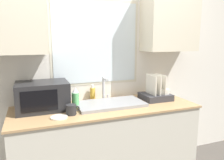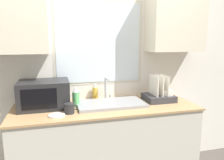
{
  "view_description": "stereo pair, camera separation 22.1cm",
  "coord_description": "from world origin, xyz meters",
  "px_view_note": "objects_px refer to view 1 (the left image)",
  "views": [
    {
      "loc": [
        -0.71,
        -1.74,
        1.57
      ],
      "look_at": [
        0.06,
        0.3,
        1.17
      ],
      "focal_mm": 35.0,
      "sensor_mm": 36.0,
      "label": 1
    },
    {
      "loc": [
        -0.5,
        -1.81,
        1.57
      ],
      "look_at": [
        0.06,
        0.3,
        1.17
      ],
      "focal_mm": 35.0,
      "sensor_mm": 36.0,
      "label": 2
    }
  ],
  "objects_px": {
    "spray_bottle": "(75,98)",
    "soap_bottle": "(93,93)",
    "dish_rack": "(156,94)",
    "mug_near_sink": "(71,110)",
    "faucet": "(104,87)",
    "microwave": "(43,96)"
  },
  "relations": [
    {
      "from": "spray_bottle",
      "to": "soap_bottle",
      "type": "bearing_deg",
      "value": 40.8
    },
    {
      "from": "dish_rack",
      "to": "spray_bottle",
      "type": "bearing_deg",
      "value": 178.28
    },
    {
      "from": "soap_bottle",
      "to": "mug_near_sink",
      "type": "relative_size",
      "value": 1.37
    },
    {
      "from": "faucet",
      "to": "soap_bottle",
      "type": "bearing_deg",
      "value": 158.12
    },
    {
      "from": "spray_bottle",
      "to": "dish_rack",
      "type": "bearing_deg",
      "value": -1.72
    },
    {
      "from": "soap_bottle",
      "to": "mug_near_sink",
      "type": "height_order",
      "value": "soap_bottle"
    },
    {
      "from": "soap_bottle",
      "to": "microwave",
      "type": "bearing_deg",
      "value": -163.96
    },
    {
      "from": "microwave",
      "to": "dish_rack",
      "type": "relative_size",
      "value": 1.57
    },
    {
      "from": "spray_bottle",
      "to": "microwave",
      "type": "bearing_deg",
      "value": 171.39
    },
    {
      "from": "microwave",
      "to": "soap_bottle",
      "type": "relative_size",
      "value": 2.78
    },
    {
      "from": "microwave",
      "to": "dish_rack",
      "type": "bearing_deg",
      "value": -3.47
    },
    {
      "from": "faucet",
      "to": "soap_bottle",
      "type": "relative_size",
      "value": 1.51
    },
    {
      "from": "dish_rack",
      "to": "spray_bottle",
      "type": "xyz_separation_m",
      "value": [
        -0.94,
        0.03,
        0.03
      ]
    },
    {
      "from": "mug_near_sink",
      "to": "faucet",
      "type": "bearing_deg",
      "value": 39.31
    },
    {
      "from": "dish_rack",
      "to": "soap_bottle",
      "type": "height_order",
      "value": "dish_rack"
    },
    {
      "from": "faucet",
      "to": "dish_rack",
      "type": "height_order",
      "value": "dish_rack"
    },
    {
      "from": "dish_rack",
      "to": "soap_bottle",
      "type": "bearing_deg",
      "value": 161.36
    },
    {
      "from": "dish_rack",
      "to": "soap_bottle",
      "type": "relative_size",
      "value": 1.77
    },
    {
      "from": "microwave",
      "to": "soap_bottle",
      "type": "distance_m",
      "value": 0.58
    },
    {
      "from": "faucet",
      "to": "dish_rack",
      "type": "distance_m",
      "value": 0.61
    },
    {
      "from": "dish_rack",
      "to": "mug_near_sink",
      "type": "height_order",
      "value": "dish_rack"
    },
    {
      "from": "microwave",
      "to": "spray_bottle",
      "type": "xyz_separation_m",
      "value": [
        0.31,
        -0.05,
        -0.04
      ]
    }
  ]
}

